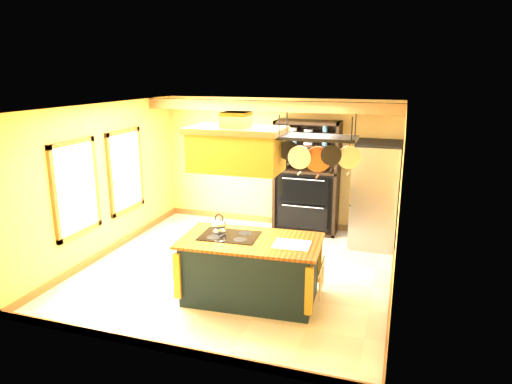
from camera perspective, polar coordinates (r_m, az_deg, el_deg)
The scene contains 15 objects.
floor at distance 7.81m, azimuth -2.27°, elevation -9.55°, with size 5.00×5.00×0.00m, color beige.
ceiling at distance 7.13m, azimuth -2.49°, elevation 10.64°, with size 5.00×5.00×0.00m, color white.
wall_back at distance 9.68m, azimuth 2.76°, elevation 3.67°, with size 5.00×0.02×2.70m, color #DBB250.
wall_front at distance 5.19m, azimuth -12.02°, elevation -6.60°, with size 5.00×0.02×2.70m, color #DBB250.
wall_left at distance 8.53m, azimuth -18.35°, elevation 1.40°, with size 0.02×5.00×2.70m, color #DBB250.
wall_right at distance 6.92m, azimuth 17.44°, elevation -1.54°, with size 0.02×5.00×2.70m, color #DBB250.
ceiling_beam at distance 8.75m, azimuth 1.46°, elevation 10.69°, with size 5.00×0.15×0.20m, color brown.
window_near at distance 7.88m, azimuth -21.56°, elevation 0.43°, with size 0.06×1.06×1.56m.
window_far at distance 8.97m, azimuth -15.96°, elevation 2.55°, with size 0.06×1.06×1.56m.
kitchen_island at distance 6.66m, azimuth -0.68°, elevation -9.58°, with size 2.05×1.23×1.11m.
range_hood at distance 6.21m, azimuth -2.47°, elevation 5.63°, with size 1.30×0.74×0.80m.
pot_rack at distance 5.92m, azimuth 7.69°, elevation 5.77°, with size 1.08×0.50×0.76m.
refrigerator at distance 8.87m, azimuth 14.65°, elevation -0.54°, with size 0.84×0.99×1.93m.
hutch at distance 9.39m, azimuth 6.34°, elevation 0.34°, with size 1.29×0.59×2.29m.
floor_register at distance 7.87m, azimuth -14.02°, elevation -9.74°, with size 0.28×0.12×0.01m, color black.
Camera 1 is at (2.48, -6.67, 3.22)m, focal length 32.00 mm.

